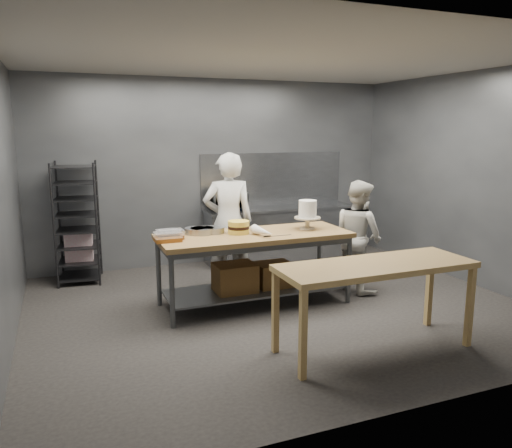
{
  "coord_description": "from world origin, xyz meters",
  "views": [
    {
      "loc": [
        -2.46,
        -5.42,
        2.2
      ],
      "look_at": [
        -0.23,
        0.19,
        1.05
      ],
      "focal_mm": 35.0,
      "sensor_mm": 36.0,
      "label": 1
    }
  ],
  "objects_px": {
    "work_table": "(253,261)",
    "speed_rack": "(77,224)",
    "frosted_cake_stand": "(308,211)",
    "chef_right": "(358,236)",
    "microwave": "(229,201)",
    "chef_behind": "(228,222)",
    "near_counter": "(376,272)",
    "layer_cake": "(239,227)"
  },
  "relations": [
    {
      "from": "chef_right",
      "to": "layer_cake",
      "type": "distance_m",
      "value": 1.74
    },
    {
      "from": "chef_right",
      "to": "frosted_cake_stand",
      "type": "distance_m",
      "value": 0.88
    },
    {
      "from": "near_counter",
      "to": "speed_rack",
      "type": "height_order",
      "value": "speed_rack"
    },
    {
      "from": "near_counter",
      "to": "microwave",
      "type": "distance_m",
      "value": 3.64
    },
    {
      "from": "work_table",
      "to": "microwave",
      "type": "distance_m",
      "value": 2.03
    },
    {
      "from": "microwave",
      "to": "chef_right",
      "type": "bearing_deg",
      "value": -57.57
    },
    {
      "from": "work_table",
      "to": "near_counter",
      "type": "height_order",
      "value": "work_table"
    },
    {
      "from": "speed_rack",
      "to": "near_counter",
      "type": "bearing_deg",
      "value": -53.23
    },
    {
      "from": "chef_behind",
      "to": "layer_cake",
      "type": "relative_size",
      "value": 7.09
    },
    {
      "from": "chef_behind",
      "to": "frosted_cake_stand",
      "type": "distance_m",
      "value": 1.13
    },
    {
      "from": "work_table",
      "to": "layer_cake",
      "type": "relative_size",
      "value": 8.98
    },
    {
      "from": "work_table",
      "to": "chef_right",
      "type": "bearing_deg",
      "value": 1.13
    },
    {
      "from": "frosted_cake_stand",
      "to": "chef_behind",
      "type": "bearing_deg",
      "value": 139.1
    },
    {
      "from": "speed_rack",
      "to": "layer_cake",
      "type": "height_order",
      "value": "speed_rack"
    },
    {
      "from": "chef_behind",
      "to": "near_counter",
      "type": "bearing_deg",
      "value": 117.44
    },
    {
      "from": "near_counter",
      "to": "chef_behind",
      "type": "relative_size",
      "value": 1.06
    },
    {
      "from": "work_table",
      "to": "near_counter",
      "type": "bearing_deg",
      "value": -68.81
    },
    {
      "from": "chef_right",
      "to": "frosted_cake_stand",
      "type": "xyz_separation_m",
      "value": [
        -0.79,
        -0.02,
        0.39
      ]
    },
    {
      "from": "frosted_cake_stand",
      "to": "layer_cake",
      "type": "relative_size",
      "value": 1.41
    },
    {
      "from": "work_table",
      "to": "frosted_cake_stand",
      "type": "xyz_separation_m",
      "value": [
        0.76,
        0.02,
        0.58
      ]
    },
    {
      "from": "chef_right",
      "to": "microwave",
      "type": "relative_size",
      "value": 2.81
    },
    {
      "from": "frosted_cake_stand",
      "to": "speed_rack",
      "type": "bearing_deg",
      "value": 146.1
    },
    {
      "from": "work_table",
      "to": "speed_rack",
      "type": "bearing_deg",
      "value": 136.9
    },
    {
      "from": "microwave",
      "to": "layer_cake",
      "type": "relative_size",
      "value": 2.03
    },
    {
      "from": "work_table",
      "to": "near_counter",
      "type": "relative_size",
      "value": 1.2
    },
    {
      "from": "chef_right",
      "to": "speed_rack",
      "type": "bearing_deg",
      "value": 54.84
    },
    {
      "from": "speed_rack",
      "to": "frosted_cake_stand",
      "type": "xyz_separation_m",
      "value": [
        2.76,
        -1.85,
        0.3
      ]
    },
    {
      "from": "microwave",
      "to": "frosted_cake_stand",
      "type": "xyz_separation_m",
      "value": [
        0.42,
        -1.93,
        0.1
      ]
    },
    {
      "from": "work_table",
      "to": "speed_rack",
      "type": "height_order",
      "value": "speed_rack"
    },
    {
      "from": "layer_cake",
      "to": "speed_rack",
      "type": "bearing_deg",
      "value": 135.69
    },
    {
      "from": "speed_rack",
      "to": "layer_cake",
      "type": "bearing_deg",
      "value": -44.31
    },
    {
      "from": "work_table",
      "to": "speed_rack",
      "type": "distance_m",
      "value": 2.75
    },
    {
      "from": "frosted_cake_stand",
      "to": "layer_cake",
      "type": "xyz_separation_m",
      "value": [
        -0.93,
        0.07,
        -0.15
      ]
    },
    {
      "from": "chef_right",
      "to": "near_counter",
      "type": "bearing_deg",
      "value": 144.12
    },
    {
      "from": "near_counter",
      "to": "microwave",
      "type": "xyz_separation_m",
      "value": [
        -0.31,
        3.62,
        0.24
      ]
    },
    {
      "from": "chef_right",
      "to": "frosted_cake_stand",
      "type": "bearing_deg",
      "value": 83.31
    },
    {
      "from": "microwave",
      "to": "frosted_cake_stand",
      "type": "bearing_deg",
      "value": -77.62
    },
    {
      "from": "chef_behind",
      "to": "chef_right",
      "type": "xyz_separation_m",
      "value": [
        1.63,
        -0.71,
        -0.18
      ]
    },
    {
      "from": "speed_rack",
      "to": "frosted_cake_stand",
      "type": "bearing_deg",
      "value": -33.9
    },
    {
      "from": "near_counter",
      "to": "speed_rack",
      "type": "distance_m",
      "value": 4.42
    },
    {
      "from": "speed_rack",
      "to": "frosted_cake_stand",
      "type": "distance_m",
      "value": 3.34
    },
    {
      "from": "frosted_cake_stand",
      "to": "work_table",
      "type": "bearing_deg",
      "value": -178.84
    }
  ]
}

